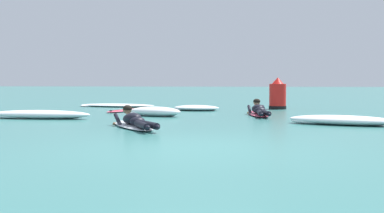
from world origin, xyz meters
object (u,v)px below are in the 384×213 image
(surfer_far, at_px, (259,111))
(channel_marker_buoy, at_px, (278,96))
(drifting_surfboard, at_px, (126,110))
(surfer_near, at_px, (134,122))

(surfer_far, height_order, channel_marker_buoy, channel_marker_buoy)
(channel_marker_buoy, bearing_deg, drifting_surfboard, -159.29)
(surfer_near, relative_size, surfer_far, 0.95)
(drifting_surfboard, height_order, channel_marker_buoy, channel_marker_buoy)
(surfer_near, bearing_deg, channel_marker_buoy, 65.24)
(surfer_far, xyz_separation_m, drifting_surfboard, (-4.49, 1.57, -0.10))
(surfer_near, bearing_deg, surfer_far, 55.97)
(channel_marker_buoy, bearing_deg, surfer_far, -101.69)
(surfer_far, bearing_deg, channel_marker_buoy, 78.31)
(surfer_near, distance_m, surfer_far, 5.09)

